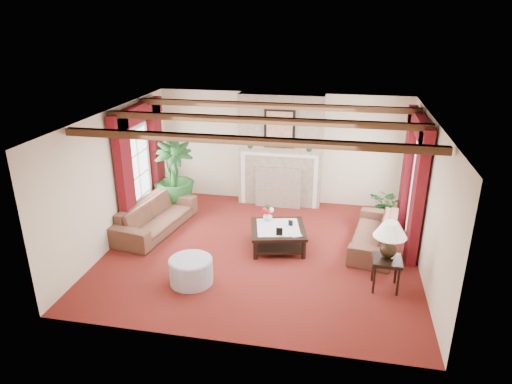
% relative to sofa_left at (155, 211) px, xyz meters
% --- Properties ---
extents(floor, '(6.00, 6.00, 0.00)m').
position_rel_sofa_left_xyz_m(floor, '(2.41, -0.51, -0.44)').
color(floor, '#49100D').
rests_on(floor, ground).
extents(ceiling, '(6.00, 6.00, 0.00)m').
position_rel_sofa_left_xyz_m(ceiling, '(2.41, -0.51, 2.26)').
color(ceiling, white).
rests_on(ceiling, floor).
extents(back_wall, '(6.00, 0.02, 2.70)m').
position_rel_sofa_left_xyz_m(back_wall, '(2.41, 2.24, 0.91)').
color(back_wall, beige).
rests_on(back_wall, ground).
extents(left_wall, '(0.02, 5.50, 2.70)m').
position_rel_sofa_left_xyz_m(left_wall, '(-0.59, -0.51, 0.91)').
color(left_wall, beige).
rests_on(left_wall, ground).
extents(right_wall, '(0.02, 5.50, 2.70)m').
position_rel_sofa_left_xyz_m(right_wall, '(5.41, -0.51, 0.91)').
color(right_wall, beige).
rests_on(right_wall, ground).
extents(ceiling_beams, '(6.00, 3.00, 0.12)m').
position_rel_sofa_left_xyz_m(ceiling_beams, '(2.41, -0.51, 2.20)').
color(ceiling_beams, '#392312').
rests_on(ceiling_beams, ceiling).
extents(fireplace, '(2.00, 0.52, 2.70)m').
position_rel_sofa_left_xyz_m(fireplace, '(2.41, 2.04, 2.26)').
color(fireplace, '#9D8465').
rests_on(fireplace, ground).
extents(french_door_left, '(0.10, 1.10, 2.16)m').
position_rel_sofa_left_xyz_m(french_door_left, '(-0.56, 0.49, 1.69)').
color(french_door_left, white).
rests_on(french_door_left, ground).
extents(french_door_right, '(0.10, 1.10, 2.16)m').
position_rel_sofa_left_xyz_m(french_door_right, '(5.38, 0.49, 1.69)').
color(french_door_right, white).
rests_on(french_door_right, ground).
extents(curtains_left, '(0.20, 2.40, 2.55)m').
position_rel_sofa_left_xyz_m(curtains_left, '(-0.45, 0.49, 2.11)').
color(curtains_left, '#44090F').
rests_on(curtains_left, ground).
extents(curtains_right, '(0.20, 2.40, 2.55)m').
position_rel_sofa_left_xyz_m(curtains_right, '(5.27, 0.49, 2.11)').
color(curtains_right, '#44090F').
rests_on(curtains_right, ground).
extents(sofa_left, '(2.44, 1.37, 0.87)m').
position_rel_sofa_left_xyz_m(sofa_left, '(0.00, 0.00, 0.00)').
color(sofa_left, '#340E15').
rests_on(sofa_left, ground).
extents(sofa_right, '(2.22, 1.20, 0.80)m').
position_rel_sofa_left_xyz_m(sofa_right, '(4.62, 0.13, -0.04)').
color(sofa_right, '#340E15').
rests_on(sofa_right, ground).
extents(potted_palm, '(2.51, 2.56, 0.94)m').
position_rel_sofa_left_xyz_m(potted_palm, '(-0.00, 1.20, 0.03)').
color(potted_palm, black).
rests_on(potted_palm, ground).
extents(small_plant, '(1.49, 1.50, 0.63)m').
position_rel_sofa_left_xyz_m(small_plant, '(4.94, 1.38, -0.12)').
color(small_plant, black).
rests_on(small_plant, ground).
extents(coffee_table, '(1.27, 1.27, 0.44)m').
position_rel_sofa_left_xyz_m(coffee_table, '(2.72, -0.28, -0.22)').
color(coffee_table, black).
rests_on(coffee_table, ground).
extents(side_table, '(0.61, 0.61, 0.57)m').
position_rel_sofa_left_xyz_m(side_table, '(4.73, -1.39, -0.15)').
color(side_table, black).
rests_on(side_table, ground).
extents(ottoman, '(0.76, 0.76, 0.44)m').
position_rel_sofa_left_xyz_m(ottoman, '(1.42, -1.85, -0.22)').
color(ottoman, '#9692A5').
rests_on(ottoman, ground).
extents(table_lamp, '(0.55, 0.55, 0.70)m').
position_rel_sofa_left_xyz_m(table_lamp, '(4.73, -1.39, 0.48)').
color(table_lamp, black).
rests_on(table_lamp, side_table).
extents(flower_vase, '(0.28, 0.29, 0.19)m').
position_rel_sofa_left_xyz_m(flower_vase, '(2.45, 0.02, 0.09)').
color(flower_vase, silver).
rests_on(flower_vase, coffee_table).
extents(book, '(0.22, 0.18, 0.27)m').
position_rel_sofa_left_xyz_m(book, '(2.99, -0.57, 0.14)').
color(book, black).
rests_on(book, coffee_table).
extents(photo_frame_a, '(0.13, 0.03, 0.17)m').
position_rel_sofa_left_xyz_m(photo_frame_a, '(2.79, -0.63, 0.08)').
color(photo_frame_a, black).
rests_on(photo_frame_a, coffee_table).
extents(photo_frame_b, '(0.10, 0.06, 0.13)m').
position_rel_sofa_left_xyz_m(photo_frame_b, '(2.95, -0.16, 0.06)').
color(photo_frame_b, black).
rests_on(photo_frame_b, coffee_table).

